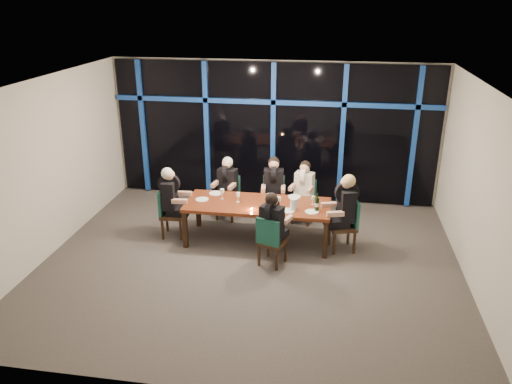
% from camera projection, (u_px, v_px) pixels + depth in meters
% --- Properties ---
extents(room, '(7.04, 7.00, 3.02)m').
position_uv_depth(room, '(250.00, 148.00, 7.74)').
color(room, '#544E4A').
rests_on(room, ground).
extents(window_wall, '(6.86, 0.43, 2.94)m').
position_uv_depth(window_wall, '(274.00, 130.00, 10.61)').
color(window_wall, black).
rests_on(window_wall, ground).
extents(dining_table, '(2.60, 1.00, 0.75)m').
position_uv_depth(dining_table, '(258.00, 207.00, 8.97)').
color(dining_table, maroon).
rests_on(dining_table, ground).
extents(chair_far_left, '(0.47, 0.47, 0.88)m').
position_uv_depth(chair_far_left, '(229.00, 195.00, 10.04)').
color(chair_far_left, '#321E10').
rests_on(chair_far_left, ground).
extents(chair_far_mid, '(0.46, 0.46, 0.92)m').
position_uv_depth(chair_far_mid, '(273.00, 197.00, 9.87)').
color(chair_far_mid, '#321E10').
rests_on(chair_far_mid, ground).
extents(chair_far_right, '(0.49, 0.49, 0.87)m').
position_uv_depth(chair_far_right, '(304.00, 198.00, 9.87)').
color(chair_far_right, '#321E10').
rests_on(chair_far_right, ground).
extents(chair_end_left, '(0.46, 0.46, 0.92)m').
position_uv_depth(chair_end_left, '(168.00, 210.00, 9.24)').
color(chair_end_left, '#321E10').
rests_on(chair_end_left, ground).
extents(chair_end_right, '(0.55, 0.55, 0.96)m').
position_uv_depth(chair_end_right, '(347.00, 222.00, 8.73)').
color(chair_end_right, '#321E10').
rests_on(chair_end_right, ground).
extents(chair_near_mid, '(0.53, 0.53, 0.89)m').
position_uv_depth(chair_near_mid, '(270.00, 239.00, 8.20)').
color(chair_near_mid, '#321E10').
rests_on(chair_near_mid, ground).
extents(diner_far_left, '(0.48, 0.58, 0.86)m').
position_uv_depth(diner_far_left, '(227.00, 179.00, 9.84)').
color(diner_far_left, black).
rests_on(diner_far_left, ground).
extents(diner_far_mid, '(0.48, 0.59, 0.89)m').
position_uv_depth(diner_far_mid, '(274.00, 181.00, 9.67)').
color(diner_far_mid, black).
rests_on(diner_far_mid, ground).
extents(diner_far_right, '(0.49, 0.58, 0.84)m').
position_uv_depth(diner_far_right, '(304.00, 183.00, 9.68)').
color(diner_far_right, silver).
rests_on(diner_far_right, ground).
extents(diner_end_left, '(0.59, 0.47, 0.90)m').
position_uv_depth(diner_end_left, '(171.00, 192.00, 9.10)').
color(diner_end_left, black).
rests_on(diner_end_left, ground).
extents(diner_end_right, '(0.65, 0.56, 0.94)m').
position_uv_depth(diner_end_right, '(344.00, 202.00, 8.58)').
color(diner_end_right, black).
rests_on(diner_end_right, ground).
extents(diner_near_mid, '(0.54, 0.61, 0.87)m').
position_uv_depth(diner_near_mid, '(273.00, 218.00, 8.13)').
color(diner_near_mid, black).
rests_on(diner_near_mid, ground).
extents(plate_far_left, '(0.24, 0.24, 0.01)m').
position_uv_depth(plate_far_left, '(215.00, 193.00, 9.38)').
color(plate_far_left, white).
rests_on(plate_far_left, dining_table).
extents(plate_far_mid, '(0.24, 0.24, 0.01)m').
position_uv_depth(plate_far_mid, '(273.00, 198.00, 9.19)').
color(plate_far_mid, white).
rests_on(plate_far_mid, dining_table).
extents(plate_far_right, '(0.24, 0.24, 0.01)m').
position_uv_depth(plate_far_right, '(294.00, 197.00, 9.22)').
color(plate_far_right, white).
rests_on(plate_far_right, dining_table).
extents(plate_end_left, '(0.24, 0.24, 0.01)m').
position_uv_depth(plate_end_left, '(202.00, 199.00, 9.10)').
color(plate_end_left, white).
rests_on(plate_end_left, dining_table).
extents(plate_end_right, '(0.24, 0.24, 0.01)m').
position_uv_depth(plate_end_right, '(312.00, 212.00, 8.58)').
color(plate_end_right, white).
rests_on(plate_end_right, dining_table).
extents(plate_near_mid, '(0.24, 0.24, 0.01)m').
position_uv_depth(plate_near_mid, '(288.00, 211.00, 8.62)').
color(plate_near_mid, white).
rests_on(plate_near_mid, dining_table).
extents(wine_bottle, '(0.08, 0.08, 0.33)m').
position_uv_depth(wine_bottle, '(317.00, 204.00, 8.59)').
color(wine_bottle, black).
rests_on(wine_bottle, dining_table).
extents(water_pitcher, '(0.13, 0.12, 0.21)m').
position_uv_depth(water_pitcher, '(293.00, 204.00, 8.63)').
color(water_pitcher, silver).
rests_on(water_pitcher, dining_table).
extents(tea_light, '(0.05, 0.05, 0.03)m').
position_uv_depth(tea_light, '(252.00, 209.00, 8.67)').
color(tea_light, '#FFA44C').
rests_on(tea_light, dining_table).
extents(wine_glass_a, '(0.07, 0.07, 0.19)m').
position_uv_depth(wine_glass_a, '(238.00, 195.00, 8.95)').
color(wine_glass_a, white).
rests_on(wine_glass_a, dining_table).
extents(wine_glass_b, '(0.06, 0.06, 0.16)m').
position_uv_depth(wine_glass_b, '(269.00, 196.00, 8.99)').
color(wine_glass_b, white).
rests_on(wine_glass_b, dining_table).
extents(wine_glass_c, '(0.07, 0.07, 0.19)m').
position_uv_depth(wine_glass_c, '(279.00, 200.00, 8.75)').
color(wine_glass_c, silver).
rests_on(wine_glass_c, dining_table).
extents(wine_glass_d, '(0.08, 0.08, 0.20)m').
position_uv_depth(wine_glass_d, '(222.00, 192.00, 9.09)').
color(wine_glass_d, silver).
rests_on(wine_glass_d, dining_table).
extents(wine_glass_e, '(0.06, 0.06, 0.16)m').
position_uv_depth(wine_glass_e, '(313.00, 199.00, 8.86)').
color(wine_glass_e, silver).
rests_on(wine_glass_e, dining_table).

